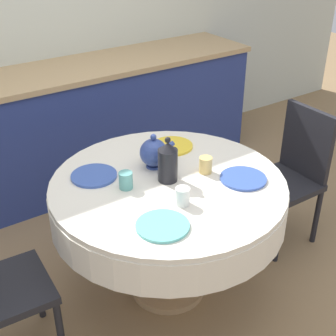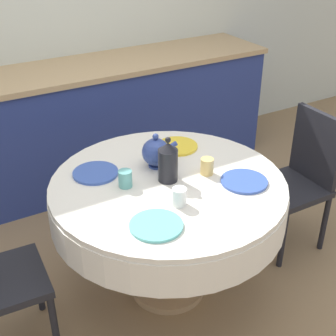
# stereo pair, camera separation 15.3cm
# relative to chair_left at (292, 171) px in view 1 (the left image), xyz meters

# --- Properties ---
(ground_plane) EXTENTS (12.00, 12.00, 0.00)m
(ground_plane) POSITION_rel_chair_left_xyz_m (-0.97, 0.01, -0.50)
(ground_plane) COLOR #8E704C
(wall_back) EXTENTS (7.00, 0.05, 2.60)m
(wall_back) POSITION_rel_chair_left_xyz_m (-0.97, 1.79, 0.80)
(wall_back) COLOR beige
(wall_back) RESTS_ON ground_plane
(kitchen_counter) EXTENTS (3.24, 0.64, 0.96)m
(kitchen_counter) POSITION_rel_chair_left_xyz_m (-0.97, 1.46, -0.02)
(kitchen_counter) COLOR navy
(kitchen_counter) RESTS_ON ground_plane
(dining_table) EXTENTS (1.25, 1.25, 0.75)m
(dining_table) POSITION_rel_chair_left_xyz_m (-0.97, 0.01, 0.12)
(dining_table) COLOR tan
(dining_table) RESTS_ON ground_plane
(chair_left) EXTENTS (0.40, 0.40, 0.91)m
(chair_left) POSITION_rel_chair_left_xyz_m (0.00, 0.00, 0.00)
(chair_left) COLOR black
(chair_left) RESTS_ON ground_plane
(plate_near_left) EXTENTS (0.24, 0.24, 0.01)m
(plate_near_left) POSITION_rel_chair_left_xyz_m (-1.21, -0.30, 0.25)
(plate_near_left) COLOR #60BCB7
(plate_near_left) RESTS_ON dining_table
(cup_near_left) EXTENTS (0.07, 0.07, 0.09)m
(cup_near_left) POSITION_rel_chair_left_xyz_m (-1.03, -0.20, 0.29)
(cup_near_left) COLOR white
(cup_near_left) RESTS_ON dining_table
(plate_near_right) EXTENTS (0.24, 0.24, 0.01)m
(plate_near_right) POSITION_rel_chair_left_xyz_m (-0.63, -0.20, 0.25)
(plate_near_right) COLOR #3856AD
(plate_near_right) RESTS_ON dining_table
(cup_near_right) EXTENTS (0.07, 0.07, 0.09)m
(cup_near_right) POSITION_rel_chair_left_xyz_m (-0.75, -0.02, 0.29)
(cup_near_right) COLOR #DBB766
(cup_near_right) RESTS_ON dining_table
(plate_far_left) EXTENTS (0.24, 0.24, 0.01)m
(plate_far_left) POSITION_rel_chair_left_xyz_m (-1.26, 0.27, 0.25)
(plate_far_left) COLOR #3856AD
(plate_far_left) RESTS_ON dining_table
(cup_far_left) EXTENTS (0.07, 0.07, 0.09)m
(cup_far_left) POSITION_rel_chair_left_xyz_m (-1.18, 0.08, 0.29)
(cup_far_left) COLOR #5BA39E
(cup_far_left) RESTS_ON dining_table
(plate_far_right) EXTENTS (0.24, 0.24, 0.01)m
(plate_far_right) POSITION_rel_chair_left_xyz_m (-0.72, 0.32, 0.25)
(plate_far_right) COLOR yellow
(plate_far_right) RESTS_ON dining_table
(cup_far_right) EXTENTS (0.07, 0.07, 0.09)m
(cup_far_right) POSITION_rel_chair_left_xyz_m (-0.90, 0.22, 0.29)
(cup_far_right) COLOR #DBB766
(cup_far_right) RESTS_ON dining_table
(coffee_carafe) EXTENTS (0.10, 0.10, 0.25)m
(coffee_carafe) POSITION_rel_chair_left_xyz_m (-0.96, 0.02, 0.35)
(coffee_carafe) COLOR black
(coffee_carafe) RESTS_ON dining_table
(teapot) EXTENTS (0.21, 0.15, 0.20)m
(teapot) POSITION_rel_chair_left_xyz_m (-0.94, 0.18, 0.33)
(teapot) COLOR #33478E
(teapot) RESTS_ON dining_table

